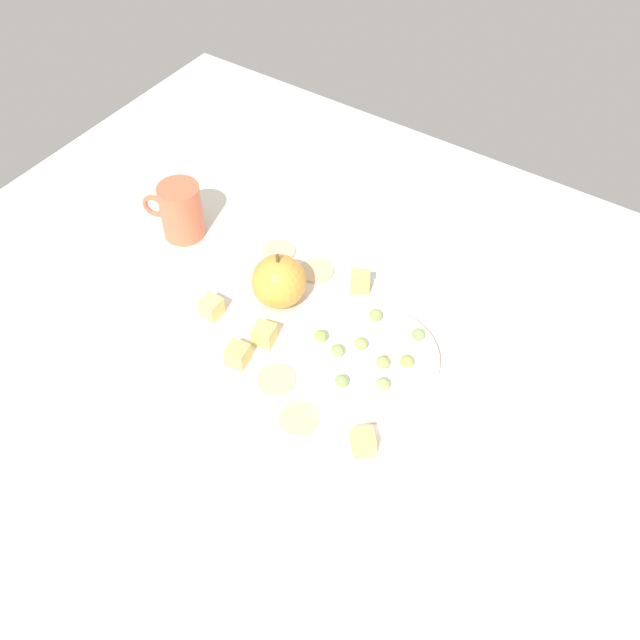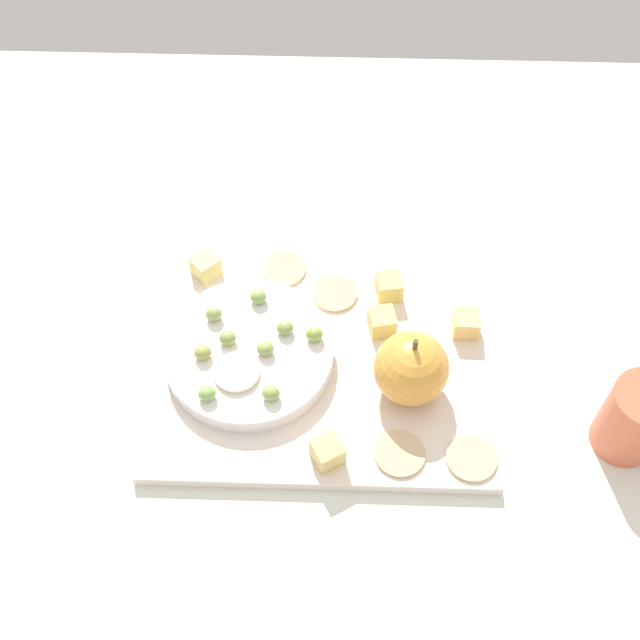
% 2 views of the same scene
% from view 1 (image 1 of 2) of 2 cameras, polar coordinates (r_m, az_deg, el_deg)
% --- Properties ---
extents(table, '(1.27, 1.04, 0.03)m').
position_cam_1_polar(table, '(1.05, 0.14, -2.74)').
color(table, silver).
rests_on(table, ground).
extents(platter, '(0.36, 0.28, 0.01)m').
position_cam_1_polar(platter, '(1.03, 0.12, -2.10)').
color(platter, silver).
rests_on(platter, table).
extents(serving_dish, '(0.18, 0.18, 0.02)m').
position_cam_1_polar(serving_dish, '(1.00, 3.79, -3.06)').
color(serving_dish, white).
rests_on(serving_dish, platter).
extents(apple_whole, '(0.08, 0.08, 0.08)m').
position_cam_1_polar(apple_whole, '(1.05, -3.09, 2.89)').
color(apple_whole, gold).
rests_on(apple_whole, platter).
extents(apple_stem, '(0.01, 0.01, 0.01)m').
position_cam_1_polar(apple_stem, '(1.02, -3.19, 4.63)').
color(apple_stem, brown).
rests_on(apple_stem, apple_whole).
extents(cheese_cube_0, '(0.03, 0.03, 0.03)m').
position_cam_1_polar(cheese_cube_0, '(1.02, -4.18, -1.09)').
color(cheese_cube_0, '#E2D569').
rests_on(cheese_cube_0, platter).
extents(cheese_cube_1, '(0.04, 0.04, 0.03)m').
position_cam_1_polar(cheese_cube_1, '(0.92, 3.23, -9.10)').
color(cheese_cube_1, '#E4D26C').
rests_on(cheese_cube_1, platter).
extents(cheese_cube_2, '(0.03, 0.03, 0.03)m').
position_cam_1_polar(cheese_cube_2, '(1.06, -8.13, 0.96)').
color(cheese_cube_2, '#F3CF75').
rests_on(cheese_cube_2, platter).
extents(cheese_cube_3, '(0.03, 0.03, 0.03)m').
position_cam_1_polar(cheese_cube_3, '(1.00, -6.18, -2.60)').
color(cheese_cube_3, '#E2C869').
rests_on(cheese_cube_3, platter).
extents(cheese_cube_4, '(0.04, 0.04, 0.03)m').
position_cam_1_polar(cheese_cube_4, '(1.09, 3.02, 2.85)').
color(cheese_cube_4, '#E4C36A').
rests_on(cheese_cube_4, platter).
extents(cracker_0, '(0.05, 0.05, 0.00)m').
position_cam_1_polar(cracker_0, '(1.12, -0.28, 3.71)').
color(cracker_0, '#D7B88A').
rests_on(cracker_0, platter).
extents(cracker_1, '(0.05, 0.05, 0.00)m').
position_cam_1_polar(cracker_1, '(0.95, -1.56, -7.34)').
color(cracker_1, '#D2BD85').
rests_on(cracker_1, platter).
extents(cracker_2, '(0.05, 0.05, 0.00)m').
position_cam_1_polar(cracker_2, '(1.15, -3.12, 5.15)').
color(cracker_2, '#DABA8C').
rests_on(cracker_2, platter).
extents(cracker_3, '(0.05, 0.05, 0.00)m').
position_cam_1_polar(cracker_3, '(0.99, -3.30, -4.44)').
color(cracker_3, '#D1B386').
rests_on(cracker_3, platter).
extents(grape_0, '(0.02, 0.02, 0.02)m').
position_cam_1_polar(grape_0, '(0.98, 1.32, -2.28)').
color(grape_0, '#8FAE5C').
rests_on(grape_0, serving_dish).
extents(grape_1, '(0.02, 0.02, 0.02)m').
position_cam_1_polar(grape_1, '(1.02, 4.19, 0.37)').
color(grape_1, '#91AF59').
rests_on(grape_1, serving_dish).
extents(grape_2, '(0.02, 0.02, 0.02)m').
position_cam_1_polar(grape_2, '(0.97, 4.74, -3.17)').
color(grape_2, '#96AE58').
rests_on(grape_2, serving_dish).
extents(grape_3, '(0.02, 0.02, 0.02)m').
position_cam_1_polar(grape_3, '(0.98, 6.50, -3.09)').
color(grape_3, '#9DAE52').
rests_on(grape_3, serving_dish).
extents(grape_4, '(0.02, 0.02, 0.02)m').
position_cam_1_polar(grape_4, '(1.01, 7.35, -1.08)').
color(grape_4, '#87B95C').
rests_on(grape_4, serving_dish).
extents(grape_5, '(0.02, 0.02, 0.02)m').
position_cam_1_polar(grape_5, '(0.99, 3.08, -1.76)').
color(grape_5, '#99AF59').
rests_on(grape_5, serving_dish).
extents(grape_6, '(0.02, 0.02, 0.02)m').
position_cam_1_polar(grape_6, '(0.95, 1.61, -4.58)').
color(grape_6, '#8AB55B').
rests_on(grape_6, serving_dish).
extents(grape_7, '(0.02, 0.02, 0.02)m').
position_cam_1_polar(grape_7, '(1.00, 0.05, -1.20)').
color(grape_7, '#93B24D').
rests_on(grape_7, serving_dish).
extents(grape_8, '(0.02, 0.02, 0.02)m').
position_cam_1_polar(grape_8, '(0.95, 4.73, -4.80)').
color(grape_8, '#A0AD62').
rests_on(grape_8, serving_dish).
extents(apple_slice_0, '(0.05, 0.05, 0.01)m').
position_cam_1_polar(apple_slice_0, '(1.00, 5.22, -1.61)').
color(apple_slice_0, beige).
rests_on(apple_slice_0, serving_dish).
extents(cup, '(0.09, 0.06, 0.09)m').
position_cam_1_polar(cup, '(1.19, -10.37, 8.02)').
color(cup, '#DD6545').
rests_on(cup, table).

